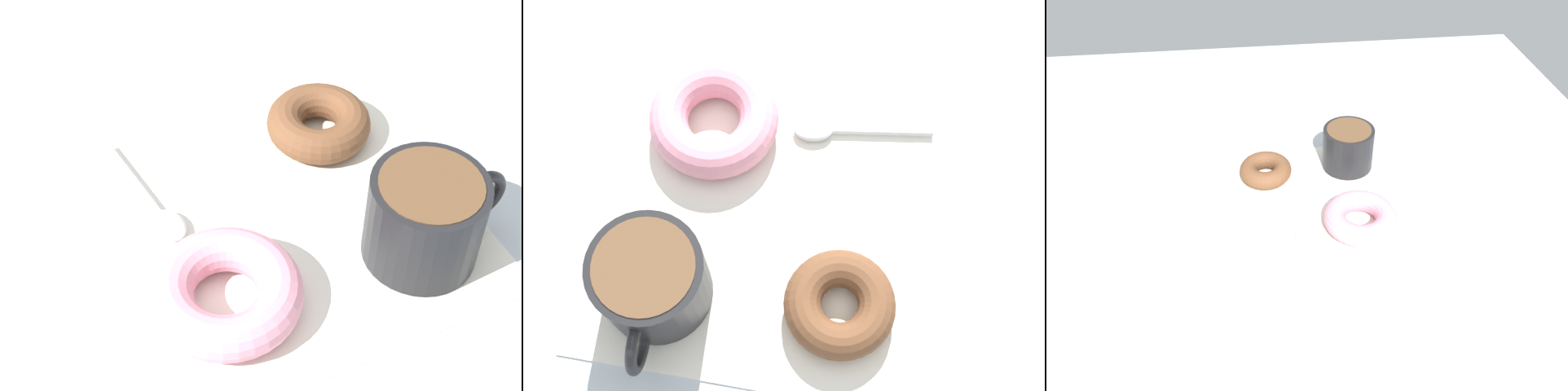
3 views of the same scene
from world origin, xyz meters
TOP-DOWN VIEW (x-y plane):
  - ground_plane at (0.00, 0.00)cm, footprint 120.00×120.00cm
  - napkin at (-1.06, -2.91)cm, footprint 33.82×33.82cm
  - coffee_cup at (7.46, 7.28)cm, footprint 9.06×12.11cm
  - donut_near_cup at (6.71, -8.89)cm, footprint 11.67×11.67cm
  - donut_far at (-7.53, 5.27)cm, footprint 9.21×9.21cm
  - spoon at (-3.83, -10.74)cm, footprint 12.83×3.88cm

SIDE VIEW (x-z plane):
  - ground_plane at x=0.00cm, z-range -2.00..0.00cm
  - napkin at x=-1.06cm, z-range 0.00..0.30cm
  - spoon at x=-3.83cm, z-range 0.25..1.15cm
  - donut_far at x=-7.53cm, z-range 0.30..3.42cm
  - donut_near_cup at x=6.71cm, z-range 0.30..3.78cm
  - coffee_cup at x=7.46cm, z-range 0.45..8.24cm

